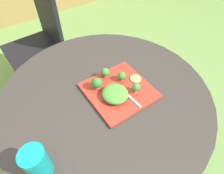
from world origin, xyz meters
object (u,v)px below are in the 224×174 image
(patio_chair, at_px, (40,38))
(salad_plate, at_px, (119,91))
(fork, at_px, (127,94))
(drinking_glass, at_px, (37,164))

(patio_chair, xyz_separation_m, salad_plate, (0.08, -1.02, 0.24))
(patio_chair, xyz_separation_m, fork, (0.09, -1.07, 0.24))
(patio_chair, distance_m, salad_plate, 1.05)
(fork, bearing_deg, drinking_glass, -168.32)
(drinking_glass, xyz_separation_m, fork, (0.46, 0.09, -0.04))
(patio_chair, bearing_deg, drinking_glass, -107.44)
(salad_plate, relative_size, drinking_glass, 2.18)
(drinking_glass, bearing_deg, salad_plate, 17.82)
(patio_chair, height_order, salad_plate, patio_chair)
(patio_chair, height_order, fork, patio_chair)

